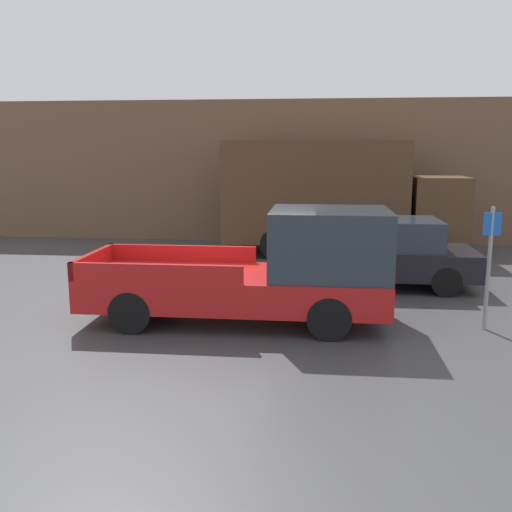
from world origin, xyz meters
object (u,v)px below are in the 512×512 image
Objects in this scene: car at (382,252)px; parking_sign at (489,261)px; delivery_truck at (333,195)px; pickup_truck at (270,271)px.

car is 1.98× the size of parking_sign.
car is at bearing -75.33° from delivery_truck.
pickup_truck is 2.52× the size of parking_sign.
parking_sign is at bearing -64.90° from car.
delivery_truck is 7.74m from parking_sign.
pickup_truck is at bearing -126.88° from car.
pickup_truck is 4.00m from car.
delivery_truck is 3.23× the size of parking_sign.
pickup_truck is 1.28× the size of car.
car is at bearing 53.12° from pickup_truck.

